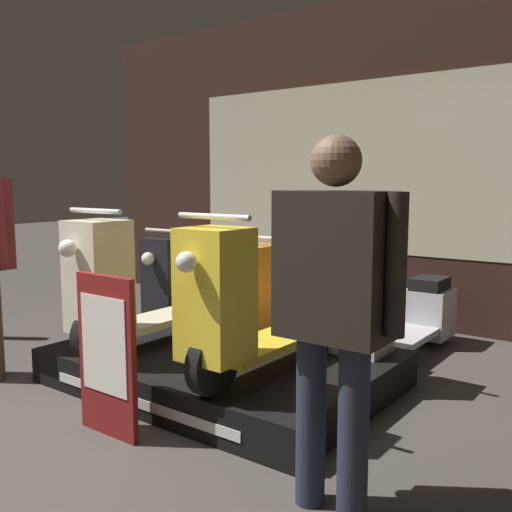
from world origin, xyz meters
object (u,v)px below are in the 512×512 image
object	(u,v)px
scooter_backrow_0	(212,288)
scooter_backrow_2	(397,315)
scooter_display_right	(277,306)
scooter_backrow_1	(294,300)
person_right_browsing	(334,295)
price_sign_board	(107,355)
scooter_display_left	(166,289)

from	to	relation	value
scooter_backrow_0	scooter_backrow_2	bearing A→B (deg)	0.00
scooter_display_right	scooter_backrow_1	size ratio (longest dim) A/B	1.00
scooter_backrow_1	person_right_browsing	distance (m)	2.61
scooter_backrow_1	price_sign_board	size ratio (longest dim) A/B	1.98
scooter_backrow_2	price_sign_board	bearing A→B (deg)	-110.17
scooter_backrow_2	scooter_display_right	bearing A→B (deg)	-104.13
scooter_backrow_1	scooter_backrow_2	bearing A→B (deg)	0.00
scooter_backrow_0	price_sign_board	world-z (taller)	scooter_backrow_0
scooter_backrow_0	scooter_backrow_1	distance (m)	0.94
scooter_display_left	price_sign_board	size ratio (longest dim) A/B	1.98
scooter_display_left	person_right_browsing	distance (m)	2.08
person_right_browsing	scooter_display_right	bearing A→B (deg)	135.37
scooter_backrow_1	scooter_display_left	bearing A→B (deg)	-106.58
scooter_display_right	price_sign_board	xyz separation A→B (m)	(-0.49, -0.95, -0.17)
scooter_display_left	scooter_backrow_0	bearing A→B (deg)	116.22
scooter_display_left	scooter_display_right	distance (m)	0.99
scooter_display_right	scooter_backrow_0	size ratio (longest dim) A/B	1.00
scooter_display_left	scooter_backrow_0	world-z (taller)	scooter_display_left
price_sign_board	scooter_backrow_0	bearing A→B (deg)	117.05
scooter_display_left	price_sign_board	distance (m)	1.09
scooter_backrow_2	person_right_browsing	xyz separation A→B (m)	(0.57, -2.05, 0.56)
scooter_backrow_1	price_sign_board	world-z (taller)	scooter_backrow_1
scooter_display_right	person_right_browsing	distance (m)	1.27
scooter_backrow_0	price_sign_board	bearing A→B (deg)	-62.95
scooter_display_left	price_sign_board	bearing A→B (deg)	-61.93
person_right_browsing	price_sign_board	distance (m)	1.45
scooter_display_right	scooter_backrow_2	distance (m)	1.25
person_right_browsing	price_sign_board	size ratio (longest dim) A/B	1.76
scooter_display_left	price_sign_board	world-z (taller)	scooter_display_left
scooter_display_left	person_right_browsing	size ratio (longest dim) A/B	1.13
scooter_display_right	person_right_browsing	bearing A→B (deg)	-44.63
price_sign_board	scooter_backrow_2	bearing A→B (deg)	69.83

